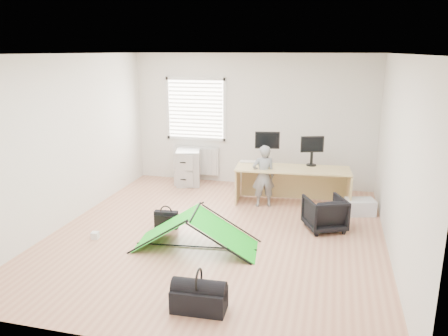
% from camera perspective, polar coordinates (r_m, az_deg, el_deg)
% --- Properties ---
extents(ground, '(5.50, 5.50, 0.00)m').
position_cam_1_polar(ground, '(6.84, -0.83, -8.56)').
color(ground, tan).
rests_on(ground, ground).
extents(back_wall, '(5.00, 0.02, 2.70)m').
position_cam_1_polar(back_wall, '(9.06, 3.69, 6.21)').
color(back_wall, silver).
rests_on(back_wall, ground).
extents(window, '(1.20, 0.06, 1.20)m').
position_cam_1_polar(window, '(9.28, -3.70, 7.67)').
color(window, silver).
rests_on(window, back_wall).
extents(radiator, '(1.00, 0.12, 0.60)m').
position_cam_1_polar(radiator, '(9.45, -3.67, 1.01)').
color(radiator, silver).
rests_on(radiator, back_wall).
extents(desk, '(2.09, 0.81, 0.70)m').
position_cam_1_polar(desk, '(8.05, 8.84, -2.41)').
color(desk, tan).
rests_on(desk, ground).
extents(filing_cabinet, '(0.63, 0.74, 0.74)m').
position_cam_1_polar(filing_cabinet, '(9.23, -4.68, 0.14)').
color(filing_cabinet, '#ADB1B3').
rests_on(filing_cabinet, ground).
extents(monitor_left, '(0.47, 0.18, 0.44)m').
position_cam_1_polar(monitor_left, '(8.22, 5.66, 2.17)').
color(monitor_left, black).
rests_on(monitor_left, desk).
extents(monitor_right, '(0.43, 0.22, 0.40)m').
position_cam_1_polar(monitor_right, '(8.15, 11.38, 1.70)').
color(monitor_right, black).
rests_on(monitor_right, desk).
extents(keyboard, '(0.47, 0.21, 0.02)m').
position_cam_1_polar(keyboard, '(8.29, 3.65, 0.83)').
color(keyboard, beige).
rests_on(keyboard, desk).
extents(thermos, '(0.08, 0.08, 0.26)m').
position_cam_1_polar(thermos, '(8.26, 5.42, 1.59)').
color(thermos, '#B96C67').
rests_on(thermos, desk).
extents(office_chair, '(0.77, 0.78, 0.54)m').
position_cam_1_polar(office_chair, '(7.07, 13.02, -5.80)').
color(office_chair, black).
rests_on(office_chair, ground).
extents(person, '(0.48, 0.40, 1.14)m').
position_cam_1_polar(person, '(7.85, 5.17, -1.06)').
color(person, gray).
rests_on(person, ground).
extents(kite, '(1.84, 0.98, 0.55)m').
position_cam_1_polar(kite, '(6.29, -3.73, -8.07)').
color(kite, '#13D21D').
rests_on(kite, ground).
extents(storage_crate, '(0.54, 0.44, 0.27)m').
position_cam_1_polar(storage_crate, '(7.93, 17.36, -4.86)').
color(storage_crate, silver).
rests_on(storage_crate, ground).
extents(tote_bag, '(0.30, 0.19, 0.34)m').
position_cam_1_polar(tote_bag, '(9.38, -4.36, -0.88)').
color(tote_bag, '#1D8377').
rests_on(tote_bag, ground).
extents(laptop_bag, '(0.38, 0.15, 0.28)m').
position_cam_1_polar(laptop_bag, '(7.06, -7.55, -6.69)').
color(laptop_bag, black).
rests_on(laptop_bag, ground).
extents(white_box, '(0.12, 0.12, 0.10)m').
position_cam_1_polar(white_box, '(6.93, -16.49, -8.44)').
color(white_box, silver).
rests_on(white_box, ground).
extents(duffel_bag, '(0.61, 0.33, 0.26)m').
position_cam_1_polar(duffel_bag, '(4.96, -3.28, -16.76)').
color(duffel_bag, black).
rests_on(duffel_bag, ground).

